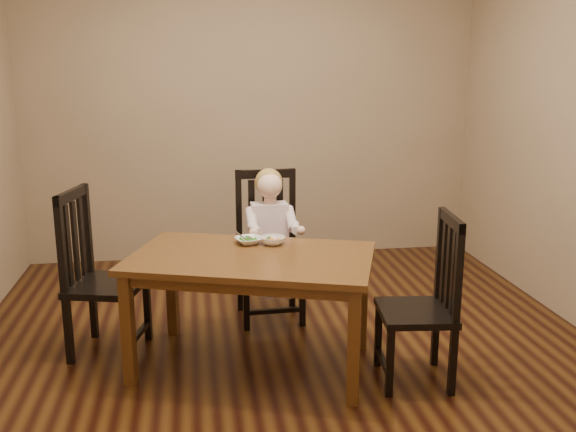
{
  "coord_description": "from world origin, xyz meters",
  "views": [
    {
      "loc": [
        -0.54,
        -3.73,
        1.76
      ],
      "look_at": [
        0.06,
        0.25,
        0.79
      ],
      "focal_mm": 40.0,
      "sensor_mm": 36.0,
      "label": 1
    }
  ],
  "objects": [
    {
      "name": "room",
      "position": [
        0.0,
        0.0,
        1.35
      ],
      "size": [
        4.01,
        4.01,
        2.71
      ],
      "color": "#492A0F",
      "rests_on": "ground"
    },
    {
      "name": "dining_table",
      "position": [
        -0.23,
        -0.24,
        0.6
      ],
      "size": [
        1.56,
        1.21,
        0.68
      ],
      "rotation": [
        0.0,
        0.0,
        -0.33
      ],
      "color": "#4D2F12",
      "rests_on": "room"
    },
    {
      "name": "chair_child",
      "position": [
        -0.04,
        0.52,
        0.49
      ],
      "size": [
        0.46,
        0.44,
        1.03
      ],
      "rotation": [
        0.0,
        0.0,
        3.18
      ],
      "color": "black",
      "rests_on": "room"
    },
    {
      "name": "chair_left",
      "position": [
        -1.13,
        0.1,
        0.49
      ],
      "size": [
        0.51,
        0.53,
        1.02
      ],
      "rotation": [
        0.0,
        0.0,
        -1.81
      ],
      "color": "black",
      "rests_on": "room"
    },
    {
      "name": "chair_right",
      "position": [
        0.7,
        -0.56,
        0.46
      ],
      "size": [
        0.44,
        0.46,
        0.96
      ],
      "rotation": [
        0.0,
        0.0,
        1.46
      ],
      "color": "black",
      "rests_on": "room"
    },
    {
      "name": "toddler",
      "position": [
        -0.04,
        0.47,
        0.64
      ],
      "size": [
        0.34,
        0.42,
        0.56
      ],
      "primitive_type": null,
      "rotation": [
        0.0,
        0.0,
        3.18
      ],
      "color": "silver",
      "rests_on": "chair_child"
    },
    {
      "name": "bowl_peas",
      "position": [
        -0.22,
        0.0,
        0.7
      ],
      "size": [
        0.2,
        0.2,
        0.04
      ],
      "primitive_type": "imported",
      "rotation": [
        0.0,
        0.0,
        0.27
      ],
      "color": "white",
      "rests_on": "dining_table"
    },
    {
      "name": "bowl_veg",
      "position": [
        -0.08,
        -0.03,
        0.71
      ],
      "size": [
        0.18,
        0.18,
        0.05
      ],
      "primitive_type": "imported",
      "rotation": [
        0.0,
        0.0,
        0.25
      ],
      "color": "white",
      "rests_on": "dining_table"
    },
    {
      "name": "fork",
      "position": [
        -0.27,
        -0.01,
        0.73
      ],
      "size": [
        0.08,
        0.1,
        0.05
      ],
      "rotation": [
        0.0,
        0.0,
        0.6
      ],
      "color": "silver",
      "rests_on": "bowl_peas"
    }
  ]
}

